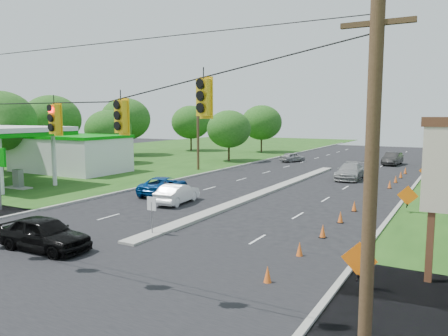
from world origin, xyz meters
The scene contains 37 objects.
ground centered at (0.00, 0.00, 0.00)m, with size 160.00×160.00×0.00m, color black.
grass_left centered at (-30.00, 20.00, 0.00)m, with size 40.00×160.00×0.06m, color #1E4714.
cross_street centered at (0.00, 0.00, 0.00)m, with size 160.00×14.00×0.02m, color black.
curb_left centered at (-10.10, 30.00, 0.00)m, with size 0.25×110.00×0.16m, color gray.
curb_right centered at (10.10, 30.00, 0.00)m, with size 0.25×110.00×0.16m, color gray.
median centered at (0.00, 21.00, 0.00)m, with size 1.00×34.00×0.18m, color gray.
median_sign centered at (0.00, 6.00, 1.46)m, with size 0.55×0.06×2.05m.
signal_span centered at (-0.05, -1.00, 4.97)m, with size 25.60×0.32×9.00m.
utility_pole_far_left centered at (-12.50, 30.00, 4.50)m, with size 0.28×0.28×9.00m, color #422D1C.
gas_station centered at (-23.64, 20.24, 2.58)m, with size 18.40×19.70×5.20m.
cone_0 centered at (7.74, 3.00, 0.35)m, with size 0.32×0.32×0.70m, color orange.
cone_1 centered at (7.74, 6.50, 0.35)m, with size 0.32×0.32×0.70m, color orange.
cone_2 centered at (7.74, 10.00, 0.35)m, with size 0.32×0.32×0.70m, color orange.
cone_3 centered at (7.74, 13.50, 0.35)m, with size 0.32×0.32×0.70m, color orange.
cone_4 centered at (7.74, 17.00, 0.35)m, with size 0.32×0.32×0.70m, color orange.
cone_5 centered at (7.74, 20.50, 0.35)m, with size 0.32×0.32×0.70m, color orange.
cone_6 centered at (7.74, 24.00, 0.35)m, with size 0.32×0.32×0.70m, color orange.
cone_7 centered at (8.34, 27.50, 0.35)m, with size 0.32×0.32×0.70m, color orange.
cone_8 centered at (8.34, 31.00, 0.35)m, with size 0.32×0.32×0.70m, color orange.
cone_9 centered at (8.34, 34.50, 0.35)m, with size 0.32×0.32×0.70m, color orange.
cone_10 centered at (8.34, 38.00, 0.35)m, with size 0.32×0.32×0.70m, color orange.
work_sign_0 centered at (10.80, 4.00, 1.09)m, with size 1.27×0.58×1.37m.
work_sign_1 centered at (10.80, 18.00, 1.09)m, with size 1.27×0.58×1.37m.
work_sign_2 centered at (10.80, 32.00, 1.09)m, with size 1.27×0.58×1.37m.
tree_1 centered at (-30.00, 18.00, 5.58)m, with size 7.56×7.56×8.82m.
tree_2 centered at (-26.00, 30.00, 4.34)m, with size 5.88×5.88×6.86m.
tree_3 centered at (-32.00, 40.00, 5.58)m, with size 7.56×7.56×8.82m.
tree_4 centered at (-28.00, 52.00, 4.96)m, with size 6.72×6.72×7.84m.
tree_5 centered at (-14.00, 40.00, 4.34)m, with size 5.88×5.88×6.86m.
tree_6 centered at (-16.00, 55.00, 4.96)m, with size 6.72×6.72×7.84m.
tree_14 centered at (-34.00, 28.00, 5.58)m, with size 7.56×7.56×8.82m.
black_sedan centered at (-2.80, 1.69, 0.80)m, with size 1.88×4.67×1.59m, color black.
white_sedan centered at (-3.76, 13.56, 0.70)m, with size 1.48×4.24×1.40m, color white.
blue_pickup centered at (-6.69, 15.87, 0.71)m, with size 2.35×5.10×1.42m, color navy.
silver_car_far centered at (4.16, 31.13, 0.79)m, with size 2.20×5.42×1.57m, color gray.
silver_car_oncoming centered at (-6.32, 43.57, 0.63)m, with size 1.50×3.72×1.27m, color gray.
dark_car_receding centered at (5.86, 46.29, 0.79)m, with size 1.67×4.78×1.57m, color black.
Camera 1 is at (13.88, -11.27, 6.19)m, focal length 35.00 mm.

